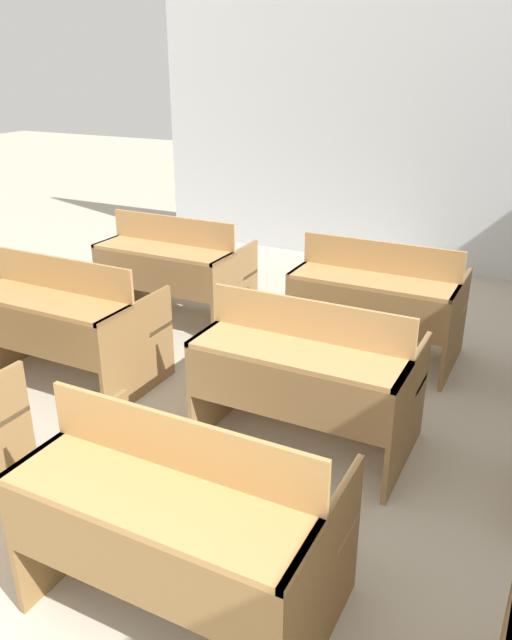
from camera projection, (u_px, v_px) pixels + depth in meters
wall_back at (446, 117)px, 6.22m from camera, size 6.55×0.06×3.19m
bench_front_center at (181, 517)px, 2.44m from camera, size 1.19×0.77×0.91m
bench_second_left at (65, 320)px, 4.28m from camera, size 1.19×0.77×0.91m
bench_second_center at (306, 374)px, 3.55m from camera, size 1.19×0.77×0.91m
bench_third_left at (174, 267)px, 5.37m from camera, size 1.19×0.77×0.91m
bench_third_center at (377, 300)px, 4.64m from camera, size 1.19×0.77×0.91m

